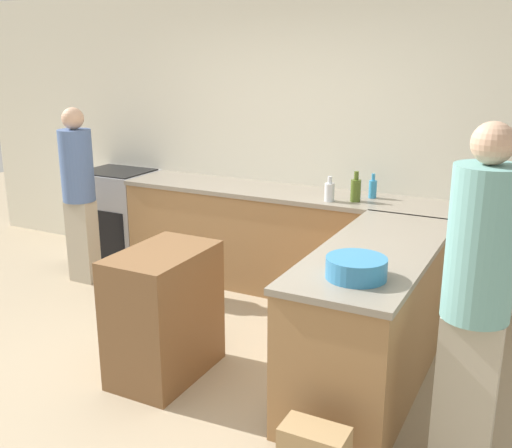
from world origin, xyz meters
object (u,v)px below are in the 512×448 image
(island_table, at_px, (164,314))
(vinegar_bottle_clear, at_px, (329,191))
(person_at_peninsula, at_px, (476,294))
(dish_soap_bottle, at_px, (373,188))
(olive_oil_bottle, at_px, (356,190))
(range_oven, at_px, (119,215))
(person_by_range, at_px, (79,189))
(mixing_bowl, at_px, (356,268))

(island_table, bearing_deg, vinegar_bottle_clear, 70.61)
(person_at_peninsula, bearing_deg, dish_soap_bottle, 119.15)
(dish_soap_bottle, relative_size, olive_oil_bottle, 0.82)
(range_oven, distance_m, island_table, 2.59)
(dish_soap_bottle, bearing_deg, island_table, -114.32)
(island_table, xyz_separation_m, vinegar_bottle_clear, (0.56, 1.60, 0.58))
(vinegar_bottle_clear, distance_m, person_at_peninsula, 2.22)
(olive_oil_bottle, bearing_deg, person_by_range, -166.16)
(range_oven, relative_size, person_by_range, 0.57)
(range_oven, bearing_deg, person_by_range, -78.38)
(olive_oil_bottle, relative_size, person_at_peninsula, 0.14)
(mixing_bowl, distance_m, vinegar_bottle_clear, 1.78)
(range_oven, distance_m, person_by_range, 0.85)
(island_table, bearing_deg, olive_oil_bottle, 65.82)
(vinegar_bottle_clear, height_order, person_at_peninsula, person_at_peninsula)
(range_oven, distance_m, vinegar_bottle_clear, 2.50)
(olive_oil_bottle, xyz_separation_m, person_at_peninsula, (1.21, -1.81, -0.03))
(island_table, bearing_deg, mixing_bowl, -0.24)
(island_table, xyz_separation_m, person_by_range, (-1.73, 1.08, 0.47))
(island_table, bearing_deg, person_by_range, 147.93)
(dish_soap_bottle, xyz_separation_m, vinegar_bottle_clear, (-0.29, -0.28, 0.00))
(vinegar_bottle_clear, bearing_deg, person_at_peninsula, -50.79)
(island_table, bearing_deg, person_at_peninsula, -3.43)
(olive_oil_bottle, bearing_deg, person_at_peninsula, -56.35)
(island_table, height_order, vinegar_bottle_clear, vinegar_bottle_clear)
(vinegar_bottle_clear, distance_m, olive_oil_bottle, 0.22)
(range_oven, bearing_deg, olive_oil_bottle, -2.15)
(island_table, bearing_deg, range_oven, 136.25)
(person_at_peninsula, bearing_deg, range_oven, 153.54)
(range_oven, height_order, olive_oil_bottle, olive_oil_bottle)
(mixing_bowl, distance_m, dish_soap_bottle, 1.95)
(mixing_bowl, xyz_separation_m, vinegar_bottle_clear, (-0.76, 1.61, 0.02))
(olive_oil_bottle, distance_m, person_at_peninsula, 2.18)
(island_table, relative_size, dish_soap_bottle, 4.22)
(dish_soap_bottle, bearing_deg, range_oven, -178.11)
(mixing_bowl, height_order, dish_soap_bottle, dish_soap_bottle)
(vinegar_bottle_clear, bearing_deg, range_oven, 175.51)
(range_oven, relative_size, person_at_peninsula, 0.52)
(dish_soap_bottle, relative_size, vinegar_bottle_clear, 0.99)
(range_oven, bearing_deg, island_table, -43.75)
(mixing_bowl, xyz_separation_m, dish_soap_bottle, (-0.47, 1.89, 0.02))
(island_table, distance_m, dish_soap_bottle, 2.14)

